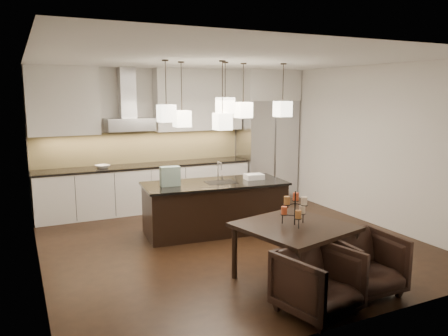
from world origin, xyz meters
name	(u,v)px	position (x,y,z in m)	size (l,w,h in m)	color
floor	(229,242)	(0.00, 0.00, -0.01)	(5.50, 5.50, 0.02)	black
ceiling	(230,59)	(0.00, 0.00, 2.81)	(5.50, 5.50, 0.02)	white
wall_back	(171,138)	(0.00, 2.76, 1.40)	(5.50, 0.02, 2.80)	silver
wall_front	(357,189)	(0.00, -2.76, 1.40)	(5.50, 0.02, 2.80)	silver
wall_left	(32,167)	(-2.76, 0.00, 1.40)	(0.02, 5.50, 2.80)	silver
wall_right	(368,145)	(2.76, 0.00, 1.40)	(0.02, 5.50, 2.80)	silver
refrigerator	(267,150)	(2.10, 2.38, 1.07)	(1.20, 0.72, 2.15)	#B7B7BA
fridge_panel	(268,86)	(2.10, 2.38, 2.47)	(1.26, 0.72, 0.65)	silver
lower_cabinets	(147,188)	(-0.62, 2.43, 0.44)	(4.21, 0.62, 0.88)	silver
countertop	(147,166)	(-0.62, 2.43, 0.90)	(4.21, 0.66, 0.04)	black
backsplash	(142,147)	(-0.62, 2.73, 1.24)	(4.21, 0.02, 0.63)	#D6C480
upper_cab_left	(63,101)	(-2.10, 2.57, 2.17)	(1.25, 0.35, 1.25)	silver
upper_cab_right	(199,100)	(0.55, 2.57, 2.17)	(1.86, 0.35, 1.25)	silver
hood_canopy	(129,124)	(-0.93, 2.48, 1.72)	(0.90, 0.52, 0.24)	#B7B7BA
hood_chimney	(127,93)	(-0.93, 2.59, 2.32)	(0.30, 0.28, 0.96)	#B7B7BA
fruit_bowl	(103,167)	(-1.49, 2.38, 0.95)	(0.26, 0.26, 0.06)	silver
island_body	(215,208)	(0.02, 0.60, 0.40)	(2.29, 0.92, 0.81)	black
island_top	(215,184)	(0.02, 0.60, 0.82)	(2.36, 0.99, 0.04)	black
faucet	(218,171)	(0.12, 0.68, 1.02)	(0.09, 0.22, 0.35)	silver
tote_bag	(170,176)	(-0.73, 0.67, 1.00)	(0.31, 0.16, 0.31)	#21563A
food_container	(254,177)	(0.74, 0.55, 0.89)	(0.31, 0.22, 0.09)	silver
dining_table	(294,253)	(0.08, -1.63, 0.36)	(1.20, 1.20, 0.72)	black
candelabra	(295,208)	(0.08, -1.63, 0.93)	(0.35, 0.35, 0.42)	black
candle_a	(302,210)	(0.21, -1.60, 0.89)	(0.07, 0.07, 0.10)	beige
candle_b	(284,210)	(-0.01, -1.53, 0.89)	(0.07, 0.07, 0.10)	#C14925
candle_c	(298,214)	(0.04, -1.76, 0.89)	(0.07, 0.07, 0.10)	#9C5F2D
candle_d	(296,197)	(0.16, -1.52, 1.04)	(0.07, 0.07, 0.10)	#C14925
candle_e	(287,200)	(-0.05, -1.64, 1.04)	(0.07, 0.07, 0.10)	#9C5F2D
candle_f	(304,201)	(0.12, -1.75, 1.04)	(0.07, 0.07, 0.10)	beige
armchair_left	(318,282)	(-0.16, -2.43, 0.35)	(0.74, 0.77, 0.70)	black
armchair_right	(364,263)	(0.64, -2.24, 0.35)	(0.75, 0.77, 0.70)	black
pendant_a	(166,113)	(-0.84, 0.48, 2.01)	(0.24, 0.24, 0.26)	white
pendant_b	(182,119)	(-0.50, 0.72, 1.91)	(0.24, 0.24, 0.26)	white
pendant_c	(225,106)	(0.15, 0.48, 2.11)	(0.24, 0.24, 0.26)	white
pendant_d	(243,110)	(0.55, 0.60, 2.03)	(0.24, 0.24, 0.26)	white
pendant_e	(283,109)	(1.18, 0.37, 2.05)	(0.24, 0.24, 0.26)	white
pendant_f	(222,121)	(-0.01, 0.24, 1.88)	(0.24, 0.24, 0.26)	white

